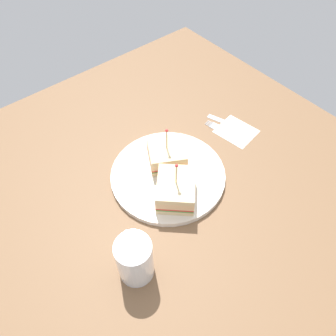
# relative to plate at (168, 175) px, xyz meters

# --- Properties ---
(ground_plane) EXTENTS (0.99, 0.99, 0.02)m
(ground_plane) POSITION_rel_plate_xyz_m (0.00, 0.00, -0.02)
(ground_plane) COLOR brown
(plate) EXTENTS (0.27, 0.27, 0.01)m
(plate) POSITION_rel_plate_xyz_m (0.00, 0.00, 0.00)
(plate) COLOR silver
(plate) RESTS_ON ground_plane
(sandwich_half_front) EXTENTS (0.12, 0.12, 0.11)m
(sandwich_half_front) POSITION_rel_plate_xyz_m (-0.02, -0.03, 0.03)
(sandwich_half_front) COLOR beige
(sandwich_half_front) RESTS_ON plate
(sandwich_half_back) EXTENTS (0.13, 0.13, 0.11)m
(sandwich_half_back) POSITION_rel_plate_xyz_m (0.03, 0.06, 0.03)
(sandwich_half_back) COLOR beige
(sandwich_half_back) RESTS_ON plate
(drink_glass) EXTENTS (0.07, 0.07, 0.11)m
(drink_glass) POSITION_rel_plate_xyz_m (0.20, 0.14, 0.04)
(drink_glass) COLOR gold
(drink_glass) RESTS_ON ground_plane
(napkin) EXTENTS (0.10, 0.11, 0.00)m
(napkin) POSITION_rel_plate_xyz_m (-0.24, 0.00, -0.01)
(napkin) COLOR beige
(napkin) RESTS_ON ground_plane
(fork) EXTENTS (0.04, 0.12, 0.00)m
(fork) POSITION_rel_plate_xyz_m (-0.21, -0.03, -0.01)
(fork) COLOR silver
(fork) RESTS_ON ground_plane
(knife) EXTENTS (0.05, 0.13, 0.00)m
(knife) POSITION_rel_plate_xyz_m (-0.24, -0.04, -0.01)
(knife) COLOR silver
(knife) RESTS_ON ground_plane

